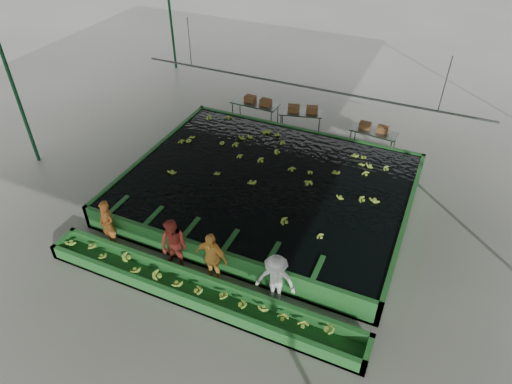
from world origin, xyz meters
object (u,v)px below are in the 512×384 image
at_px(worker_c, 211,258).
at_px(packing_table_mid, 300,121).
at_px(sorting_trough, 198,292).
at_px(worker_b, 174,245).
at_px(packing_table_left, 255,112).
at_px(worker_a, 108,224).
at_px(worker_d, 276,280).
at_px(box_stack_right, 373,130).
at_px(box_stack_left, 258,103).
at_px(flotation_tank, 267,189).
at_px(box_stack_mid, 303,112).
at_px(packing_table_right, 372,140).

relative_size(worker_c, packing_table_mid, 0.97).
relative_size(sorting_trough, packing_table_mid, 5.24).
relative_size(worker_b, packing_table_left, 0.83).
xyz_separation_m(worker_a, worker_d, (5.78, 0.00, 0.02)).
bearing_deg(sorting_trough, box_stack_right, 75.08).
height_order(sorting_trough, box_stack_left, box_stack_left).
xyz_separation_m(box_stack_left, box_stack_right, (5.35, -0.06, -0.12)).
height_order(worker_c, packing_table_left, worker_c).
bearing_deg(sorting_trough, worker_a, 167.83).
bearing_deg(packing_table_mid, flotation_tank, -83.36).
bearing_deg(packing_table_mid, worker_d, -74.40).
distance_m(flotation_tank, worker_b, 4.50).
bearing_deg(sorting_trough, packing_table_left, 105.24).
bearing_deg(box_stack_mid, box_stack_left, -172.32).
bearing_deg(worker_a, box_stack_right, 67.53).
bearing_deg(flotation_tank, box_stack_mid, 95.90).
height_order(sorting_trough, worker_b, worker_b).
relative_size(packing_table_mid, packing_table_right, 0.98).
xyz_separation_m(sorting_trough, worker_b, (-1.23, 0.80, 0.66)).
bearing_deg(worker_b, worker_d, 1.99).
xyz_separation_m(packing_table_left, packing_table_mid, (2.16, 0.23, -0.07)).
bearing_deg(worker_d, worker_a, 171.83).
bearing_deg(packing_table_right, flotation_tank, -118.92).
relative_size(flotation_tank, worker_d, 5.66).
height_order(worker_b, worker_d, worker_b).
bearing_deg(packing_table_mid, box_stack_mid, 36.36).
height_order(worker_a, worker_b, worker_b).
height_order(flotation_tank, packing_table_right, flotation_tank).
distance_m(flotation_tank, worker_d, 4.79).
distance_m(packing_table_mid, packing_table_right, 3.40).
relative_size(worker_a, box_stack_left, 1.34).
bearing_deg(box_stack_left, worker_d, -63.42).
xyz_separation_m(worker_d, packing_table_right, (0.68, 9.29, -0.44)).
distance_m(worker_a, box_stack_right, 11.36).
xyz_separation_m(worker_c, box_stack_right, (2.66, 9.37, -0.04)).
height_order(box_stack_left, box_stack_mid, box_stack_left).
relative_size(flotation_tank, packing_table_left, 4.56).
distance_m(packing_table_left, box_stack_left, 0.52).
bearing_deg(box_stack_mid, worker_c, -86.39).
bearing_deg(worker_a, box_stack_left, 95.48).
bearing_deg(packing_table_left, sorting_trough, -74.76).
bearing_deg(worker_c, box_stack_right, 78.19).
bearing_deg(worker_d, box_stack_left, 108.41).
height_order(worker_a, packing_table_left, worker_a).
bearing_deg(box_stack_right, worker_c, -105.83).
relative_size(worker_d, box_stack_mid, 1.32).
xyz_separation_m(flotation_tank, sorting_trough, (0.00, -5.10, -0.20)).
distance_m(packing_table_mid, box_stack_mid, 0.44).
bearing_deg(box_stack_mid, worker_a, -107.99).
relative_size(packing_table_right, box_stack_mid, 1.44).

